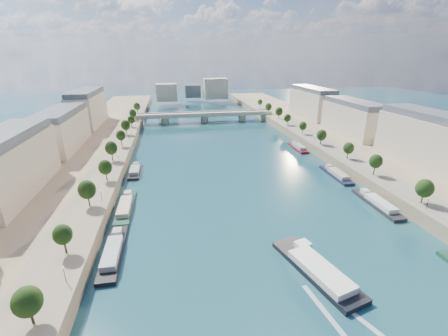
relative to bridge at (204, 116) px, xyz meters
name	(u,v)px	position (x,y,z in m)	size (l,w,h in m)	color
ground	(233,173)	(0.00, -116.30, -5.08)	(700.00, 700.00, 0.00)	#0D3639
quay_left	(69,178)	(-72.00, -116.30, -2.58)	(44.00, 520.00, 5.00)	#9E8460
quay_right	(372,159)	(72.00, -116.30, -2.58)	(44.00, 520.00, 5.00)	#9E8460
pave_left	(105,171)	(-57.00, -116.30, -0.03)	(14.00, 520.00, 0.10)	gray
pave_right	(345,156)	(57.00, -116.30, -0.03)	(14.00, 520.00, 0.10)	gray
trees_left	(109,157)	(-55.00, -114.30, 5.39)	(4.80, 268.80, 8.26)	#382B1E
trees_right	(333,140)	(55.00, -106.30, 5.39)	(4.80, 268.80, 8.26)	#382B1E
lamps_left	(111,172)	(-52.50, -126.30, 2.70)	(0.36, 200.36, 4.28)	black
lamps_right	(333,148)	(52.50, -111.30, 2.70)	(0.36, 200.36, 4.28)	black
buildings_left	(40,141)	(-85.00, -104.30, 11.37)	(16.00, 226.00, 23.20)	#BEAD92
buildings_right	(384,126)	(85.00, -104.30, 11.37)	(16.00, 226.00, 23.20)	#BEAD92
skyline	(196,90)	(3.19, 103.22, 9.57)	(79.00, 42.00, 22.00)	#BEAD92
bridge	(204,116)	(0.00, 0.00, 0.00)	(112.00, 12.00, 8.15)	#C1B79E
tour_barge	(317,269)	(6.72, -187.70, -4.04)	(14.86, 28.82, 3.78)	black
wake	(354,327)	(6.72, -204.31, -5.06)	(14.27, 25.91, 0.04)	silver
moored_barges_left	(112,259)	(-45.50, -173.74, -4.24)	(5.00, 148.37, 3.60)	#1B243D
moored_barges_right	(386,210)	(45.50, -162.43, -4.24)	(5.00, 167.41, 3.60)	black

